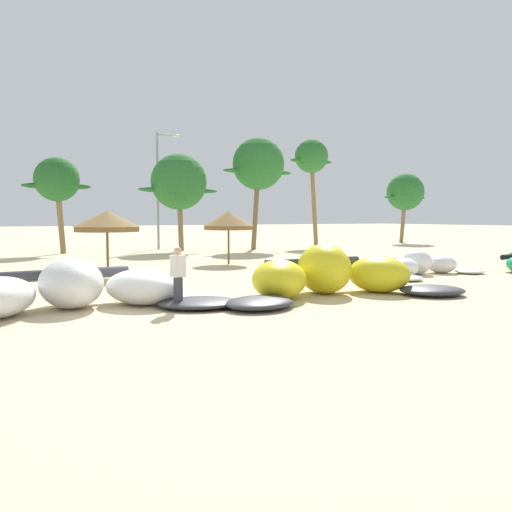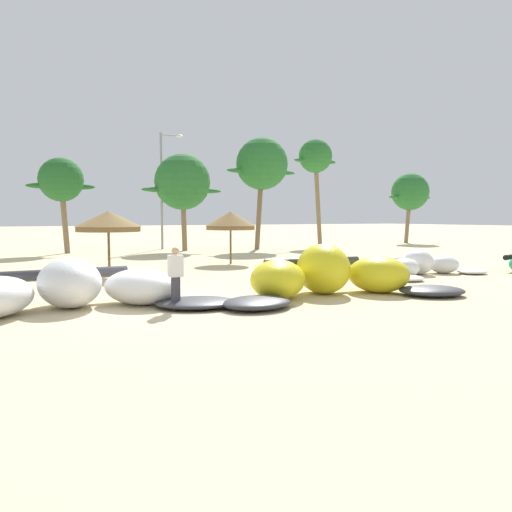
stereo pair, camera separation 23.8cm
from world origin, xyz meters
TOP-DOWN VIEW (x-y plane):
  - ground_plane at (0.00, 0.00)m, footprint 260.00×260.00m
  - kite_left at (-2.28, -0.24)m, footprint 8.40×3.95m
  - kite_left_of_center at (4.96, -1.39)m, footprint 8.05×4.11m
  - kite_center at (11.60, 1.11)m, footprint 5.60×2.81m
  - beach_umbrella_near_van at (0.08, 6.80)m, footprint 2.65×2.65m
  - beach_umbrella_middle at (6.70, 9.40)m, footprint 2.60×2.60m
  - person_near_kites at (0.08, -1.40)m, footprint 0.36×0.24m
  - palm_left_of_gap at (0.07, 21.29)m, footprint 4.30×2.87m
  - palm_center_left at (7.92, 19.94)m, footprint 5.87×3.92m
  - palm_center_right at (13.81, 19.05)m, footprint 5.76×3.84m
  - palm_right_of_gap at (20.10, 21.19)m, footprint 4.19×2.79m
  - palm_right at (30.36, 20.62)m, footprint 5.13×3.42m
  - lamppost_west_center at (7.38, 22.57)m, footprint 1.83×0.24m

SIDE VIEW (x-z plane):
  - ground_plane at x=0.00m, z-range 0.00..0.00m
  - kite_center at x=11.60m, z-range -0.12..0.91m
  - kite_left at x=-2.28m, z-range -0.15..1.16m
  - kite_left_of_center at x=4.96m, z-range -0.18..1.37m
  - person_near_kites at x=0.08m, z-range 0.01..1.63m
  - beach_umbrella_middle at x=6.70m, z-range 0.87..3.55m
  - beach_umbrella_near_van at x=0.08m, z-range 0.90..3.53m
  - palm_right at x=30.36m, z-range 1.46..7.92m
  - palm_left_of_gap at x=0.07m, z-range 1.62..7.89m
  - palm_center_left at x=7.92m, z-range 1.41..8.23m
  - lamppost_west_center at x=7.38m, z-range 0.54..9.16m
  - palm_center_right at x=13.81m, z-range 2.15..10.40m
  - palm_right_of_gap at x=20.10m, z-range 2.88..11.76m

